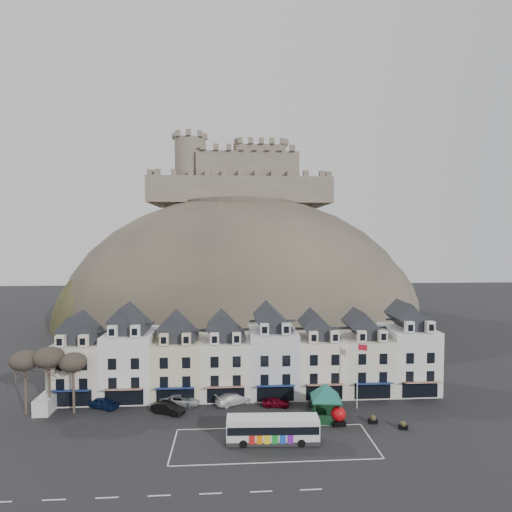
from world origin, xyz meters
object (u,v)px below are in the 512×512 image
Objects in this scene: car_silver at (180,400)px; red_buoy at (338,415)px; white_van at (48,402)px; car_maroon at (276,402)px; bus at (273,428)px; car_white at (234,398)px; flagpole at (358,371)px; car_navy at (104,403)px; car_charcoal at (325,404)px; bus_shelter at (326,391)px; car_black at (168,408)px.

red_buoy is at bearing -105.80° from car_silver.
white_van is 30.05m from car_maroon.
bus is 15.60m from car_silver.
bus reaches higher than car_white.
red_buoy is at bearing 25.92° from bus.
car_white is (-16.38, 2.54, -4.34)m from flagpole.
bus is at bearing 177.77° from car_white.
white_van is at bearing 162.98° from bus.
car_charcoal is at bearing -70.04° from car_navy.
red_buoy is (1.22, -1.34, -2.47)m from bus_shelter.
white_van is (-35.81, 4.99, -2.55)m from bus_shelter.
car_white is (7.31, 0.02, 0.00)m from car_silver.
red_buoy is at bearing -76.88° from car_black.
car_silver is (-19.90, 6.81, -0.39)m from red_buoy.
car_maroon is at bearing 173.45° from flagpole.
car_silver is at bearing 0.70° from white_van.
red_buoy reaches higher than car_white.
white_van is at bearing 67.16° from car_white.
bus_shelter is 6.02m from flagpole.
car_charcoal is (20.46, 0.00, -0.04)m from car_black.
bus reaches higher than car_navy.
white_van is 0.87× the size of car_silver.
car_white is (-11.36, 5.50, -2.85)m from bus_shelter.
red_buoy is at bearing -10.62° from white_van.
white_van is at bearing 94.74° from car_silver.
car_charcoal is (7.75, 8.01, -0.90)m from bus.
car_charcoal is at bearing -65.27° from car_black.
car_silver is at bearing 170.12° from bus_shelter.
bus is 15.06m from car_black.
car_navy is 29.31m from car_charcoal.
car_silver and car_white have the same top height.
car_white is at bearing 0.27° from white_van.
bus_shelter is 3.06m from red_buoy.
bus_shelter is at bearing -76.02° from car_navy.
car_navy is 1.01× the size of car_charcoal.
flagpole is 1.94× the size of white_van.
bus_shelter is at bearing -73.85° from car_black.
car_navy is (7.17, 0.15, -0.33)m from white_van.
car_charcoal is at bearing -4.06° from white_van.
car_charcoal is (0.59, 3.00, -2.91)m from bus_shelter.
bus_shelter is 1.65× the size of car_black.
car_white is (17.28, 0.36, 0.04)m from car_navy.
flagpole reaches higher than car_black.
car_black is 0.85× the size of car_white.
white_van is 16.06m from car_black.
car_black is at bearing 101.95° from car_maroon.
car_charcoal is at bearing 98.31° from red_buoy.
red_buoy reaches higher than white_van.
car_navy is 9.02m from car_black.
car_maroon is at bearing -68.20° from car_navy.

